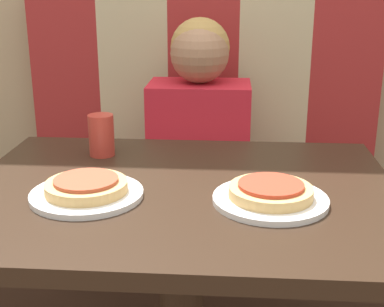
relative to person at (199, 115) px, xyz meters
name	(u,v)px	position (x,y,z in m)	size (l,w,h in m)	color
booth_seat	(199,259)	(0.00, 0.00, -0.53)	(1.28, 0.56, 0.46)	#382319
booth_backrest	(203,87)	(0.00, 0.24, 0.05)	(1.28, 0.07, 0.71)	maroon
dining_table	(181,234)	(0.00, -0.66, -0.11)	(0.93, 0.71, 0.77)	black
person	(199,115)	(0.00, 0.00, 0.00)	(0.33, 0.23, 0.62)	red
plate_left	(87,194)	(-0.19, -0.73, 0.01)	(0.23, 0.23, 0.01)	white
plate_right	(270,200)	(0.19, -0.73, 0.01)	(0.23, 0.23, 0.01)	white
pizza_left	(86,186)	(-0.19, -0.73, 0.03)	(0.17, 0.17, 0.03)	tan
pizza_right	(271,191)	(0.19, -0.73, 0.03)	(0.17, 0.17, 0.03)	tan
drinking_cup	(101,135)	(-0.22, -0.46, 0.06)	(0.06, 0.06, 0.10)	#B23328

